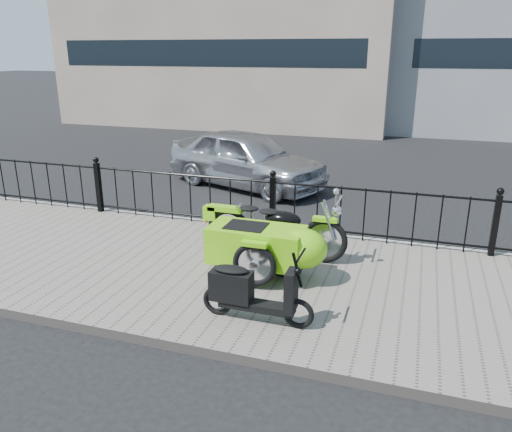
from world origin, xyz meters
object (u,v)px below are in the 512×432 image
(spare_tire, at_px, (283,255))
(sedan_car, at_px, (246,158))
(scooter, at_px, (249,292))
(motorcycle_sidecar, at_px, (272,242))

(spare_tire, relative_size, sedan_car, 0.16)
(scooter, distance_m, spare_tire, 1.23)
(scooter, xyz_separation_m, sedan_car, (-2.17, 6.07, 0.21))
(spare_tire, bearing_deg, scooter, -93.22)
(spare_tire, bearing_deg, motorcycle_sidecar, 159.77)
(sedan_car, bearing_deg, scooter, -140.25)
(scooter, bearing_deg, motorcycle_sidecar, 95.12)
(scooter, height_order, sedan_car, sedan_car)
(motorcycle_sidecar, xyz_separation_m, spare_tire, (0.19, -0.07, -0.15))
(motorcycle_sidecar, height_order, scooter, motorcycle_sidecar)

